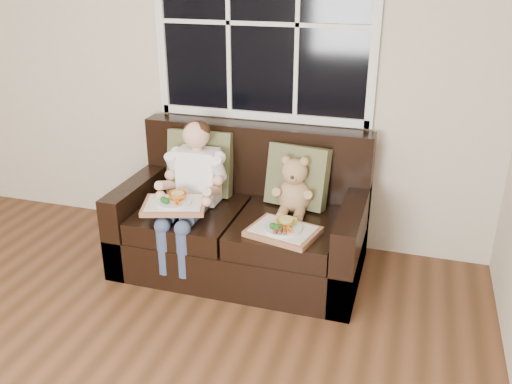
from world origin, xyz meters
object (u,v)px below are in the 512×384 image
(tray_left, at_px, (175,203))
(child, at_px, (193,181))
(loveseat, at_px, (244,225))
(teddy_bear, at_px, (294,189))
(tray_right, at_px, (283,230))

(tray_left, bearing_deg, child, 62.33)
(loveseat, xyz_separation_m, child, (-0.33, -0.12, 0.35))
(child, relative_size, teddy_bear, 2.23)
(tray_right, bearing_deg, loveseat, 152.72)
(child, distance_m, teddy_bear, 0.70)
(loveseat, distance_m, tray_left, 0.57)
(tray_right, bearing_deg, child, 177.59)
(tray_left, bearing_deg, tray_right, -15.60)
(loveseat, height_order, teddy_bear, loveseat)
(loveseat, bearing_deg, tray_left, -137.20)
(child, bearing_deg, teddy_bear, 13.26)
(child, relative_size, tray_right, 1.91)
(tray_left, xyz_separation_m, tray_right, (0.74, 0.02, -0.10))
(teddy_bear, height_order, tray_left, teddy_bear)
(tray_right, bearing_deg, tray_left, -165.13)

